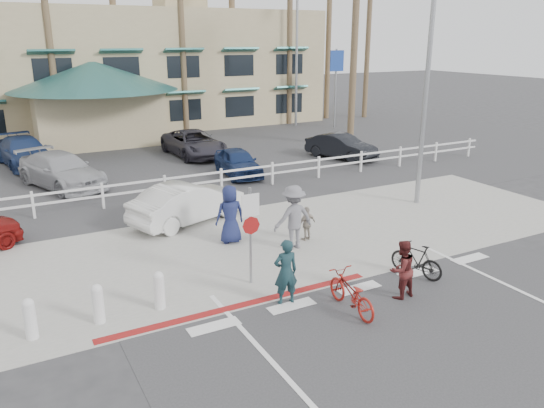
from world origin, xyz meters
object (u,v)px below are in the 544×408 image
sign_post (250,231)px  car_white_sedan (188,203)px  bike_red (351,293)px  bike_black (416,260)px

sign_post → car_white_sedan: size_ratio=0.68×
sign_post → car_white_sedan: 5.43m
bike_red → car_white_sedan: car_white_sedan is taller
sign_post → car_white_sedan: (0.22, 5.38, -0.75)m
bike_red → bike_black: size_ratio=1.15×
bike_red → bike_black: (2.70, 0.74, -0.00)m
bike_red → car_white_sedan: 7.91m
sign_post → bike_black: sign_post is taller
bike_red → bike_black: 2.81m
sign_post → bike_red: (1.40, -2.44, -0.99)m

